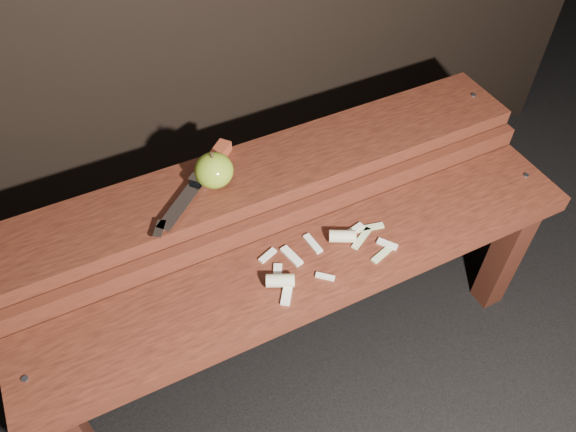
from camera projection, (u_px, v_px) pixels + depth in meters
name	position (u px, v px, depth m)	size (l,w,h in m)	color
ground	(298.00, 345.00, 1.47)	(60.00, 60.00, 0.00)	black
bench_front_tier	(314.00, 285.00, 1.17)	(1.20, 0.20, 0.42)	#37160D
bench_rear_tier	(267.00, 195.00, 1.26)	(1.20, 0.21, 0.50)	#37160D
apple	(214.00, 170.00, 1.14)	(0.08, 0.08, 0.08)	olive
knife	(205.00, 172.00, 1.17)	(0.23, 0.20, 0.03)	#91391F
apple_scraps	(318.00, 256.00, 1.13)	(0.29, 0.14, 0.03)	beige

